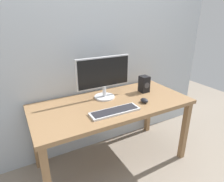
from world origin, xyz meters
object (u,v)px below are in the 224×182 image
Objects in this scene: mouse at (144,101)px; desk at (112,110)px; monitor at (104,76)px; keyboard_primary at (115,111)px; speaker_right at (144,84)px.

desk is at bearing 143.45° from mouse.
monitor reaches higher than desk.
keyboard_primary is at bearing -100.66° from monitor.
monitor is at bearing 125.52° from mouse.
mouse is 0.29m from speaker_right.
keyboard_primary reaches higher than desk.
speaker_right is (0.17, 0.23, 0.07)m from mouse.
mouse is at bearing -126.52° from speaker_right.
desk is at bearing 67.61° from keyboard_primary.
speaker_right is (0.51, 0.27, 0.08)m from keyboard_primary.
mouse reaches higher than desk.
keyboard_primary is (-0.08, -0.18, 0.09)m from desk.
mouse reaches higher than keyboard_primary.
mouse is (0.34, 0.04, 0.01)m from keyboard_primary.
monitor reaches higher than mouse.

